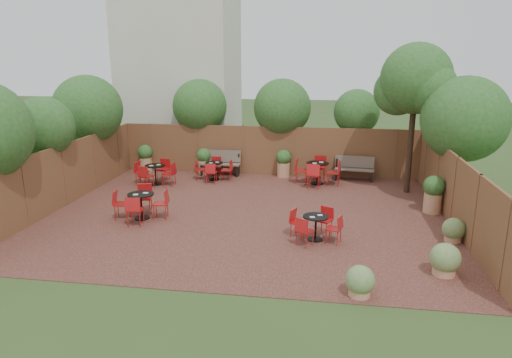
# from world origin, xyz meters

# --- Properties ---
(ground) EXTENTS (80.00, 80.00, 0.00)m
(ground) POSITION_xyz_m (0.00, 0.00, 0.00)
(ground) COLOR #354F23
(ground) RESTS_ON ground
(courtyard_paving) EXTENTS (12.00, 10.00, 0.02)m
(courtyard_paving) POSITION_xyz_m (0.00, 0.00, 0.01)
(courtyard_paving) COLOR #3A1D18
(courtyard_paving) RESTS_ON ground
(fence_back) EXTENTS (12.00, 0.08, 2.00)m
(fence_back) POSITION_xyz_m (0.00, 5.00, 1.00)
(fence_back) COLOR brown
(fence_back) RESTS_ON ground
(fence_left) EXTENTS (0.08, 10.00, 2.00)m
(fence_left) POSITION_xyz_m (-6.00, 0.00, 1.00)
(fence_left) COLOR brown
(fence_left) RESTS_ON ground
(fence_right) EXTENTS (0.08, 10.00, 2.00)m
(fence_right) POSITION_xyz_m (6.00, 0.00, 1.00)
(fence_right) COLOR brown
(fence_right) RESTS_ON ground
(neighbour_building) EXTENTS (5.00, 4.00, 8.00)m
(neighbour_building) POSITION_xyz_m (-4.50, 8.00, 4.00)
(neighbour_building) COLOR beige
(neighbour_building) RESTS_ON ground
(overhang_foliage) EXTENTS (16.00, 10.69, 2.70)m
(overhang_foliage) POSITION_xyz_m (-1.79, 2.30, 2.74)
(overhang_foliage) COLOR #26581C
(overhang_foliage) RESTS_ON ground
(courtyard_tree) EXTENTS (2.61, 2.51, 5.17)m
(courtyard_tree) POSITION_xyz_m (5.22, 3.17, 3.83)
(courtyard_tree) COLOR black
(courtyard_tree) RESTS_ON courtyard_paving
(park_bench_left) EXTENTS (1.63, 0.53, 1.00)m
(park_bench_left) POSITION_xyz_m (-1.90, 4.63, 0.54)
(park_bench_left) COLOR brown
(park_bench_left) RESTS_ON courtyard_paving
(park_bench_right) EXTENTS (1.56, 0.68, 0.93)m
(park_bench_right) POSITION_xyz_m (3.46, 4.63, 0.50)
(park_bench_right) COLOR brown
(park_bench_right) RESTS_ON courtyard_paving
(bistro_tables) EXTENTS (7.66, 7.16, 0.95)m
(bistro_tables) POSITION_xyz_m (-0.94, 1.75, 0.46)
(bistro_tables) COLOR black
(bistro_tables) RESTS_ON courtyard_paving
(planters) EXTENTS (11.42, 4.35, 1.17)m
(planters) POSITION_xyz_m (-0.11, 3.63, 0.63)
(planters) COLOR tan
(planters) RESTS_ON courtyard_paving
(low_shrubs) EXTENTS (3.18, 3.87, 0.73)m
(low_shrubs) POSITION_xyz_m (4.65, -3.20, 0.35)
(low_shrubs) COLOR tan
(low_shrubs) RESTS_ON courtyard_paving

